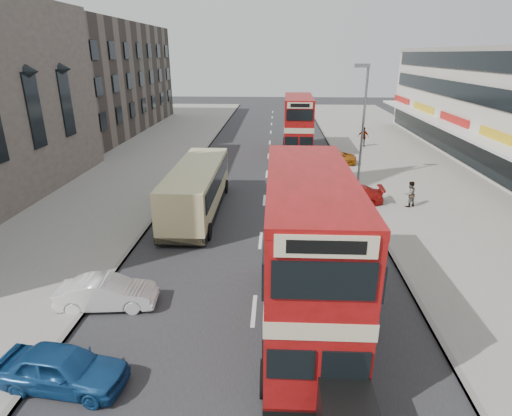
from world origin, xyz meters
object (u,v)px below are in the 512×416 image
at_px(car_left_near, 63,368).
at_px(car_right_a, 349,195).
at_px(car_left_front, 107,293).
at_px(pedestrian_near, 410,194).
at_px(cyclist, 323,169).
at_px(street_lamp, 363,116).
at_px(coach, 197,188).
at_px(bus_main, 308,255).
at_px(pedestrian_far, 363,137).
at_px(car_right_b, 331,158).
at_px(bus_second, 298,125).

distance_m(car_left_near, car_right_a, 18.58).
height_order(car_left_near, car_left_front, car_left_near).
height_order(pedestrian_near, cyclist, cyclist).
relative_size(street_lamp, coach, 0.83).
bearing_deg(bus_main, car_right_a, -105.88).
bearing_deg(pedestrian_far, bus_main, -106.14).
xyz_separation_m(bus_main, car_left_near, (-6.84, -2.99, -2.13)).
distance_m(street_lamp, pedestrian_near, 6.73).
bearing_deg(pedestrian_near, pedestrian_far, -120.08).
xyz_separation_m(car_left_near, cyclist, (9.32, 21.25, 0.06)).
xyz_separation_m(coach, car_right_b, (9.07, 11.44, -0.97)).
relative_size(street_lamp, cyclist, 4.06).
relative_size(bus_second, pedestrian_far, 4.81).
relative_size(bus_main, pedestrian_near, 5.98).
relative_size(street_lamp, pedestrian_near, 5.14).
xyz_separation_m(car_right_a, pedestrian_near, (3.43, -0.69, 0.35)).
relative_size(car_right_a, pedestrian_far, 2.15).
distance_m(car_left_near, car_left_front, 3.86).
relative_size(car_right_b, pedestrian_far, 2.12).
xyz_separation_m(car_left_near, pedestrian_near, (13.74, 14.76, 0.33)).
xyz_separation_m(car_right_b, pedestrian_near, (3.40, -10.18, 0.38)).
bearing_deg(car_left_front, car_right_a, -48.14).
height_order(bus_second, pedestrian_near, bus_second).
bearing_deg(car_right_b, car_left_near, -20.37).
relative_size(street_lamp, car_left_near, 2.27).
bearing_deg(street_lamp, pedestrian_far, 77.56).
xyz_separation_m(bus_main, pedestrian_far, (7.39, 28.80, -1.64)).
distance_m(car_left_front, car_right_a, 15.71).
bearing_deg(bus_main, car_left_near, 23.29).
bearing_deg(coach, bus_second, 67.52).
bearing_deg(car_left_near, car_right_a, -27.08).
distance_m(coach, car_left_front, 9.82).
distance_m(pedestrian_near, cyclist, 7.85).
xyz_separation_m(car_left_front, pedestrian_near, (14.02, 10.91, 0.36)).
xyz_separation_m(street_lamp, car_left_front, (-11.88, -16.00, -4.20)).
height_order(car_left_front, cyclist, cyclist).
bearing_deg(pedestrian_near, street_lamp, -95.62).
relative_size(pedestrian_far, cyclist, 0.94).
height_order(street_lamp, coach, street_lamp).
xyz_separation_m(bus_main, cyclist, (2.49, 18.26, -2.07)).
distance_m(bus_main, pedestrian_near, 13.76).
bearing_deg(car_left_front, car_left_near, 178.50).
bearing_deg(cyclist, car_right_a, -78.70).
xyz_separation_m(car_right_a, cyclist, (-0.99, 5.80, 0.08)).
bearing_deg(pedestrian_far, pedestrian_near, -93.40).
bearing_deg(car_right_a, car_right_b, -177.96).
bearing_deg(car_left_near, coach, 1.26).
bearing_deg(street_lamp, pedestrian_near, -67.19).
bearing_deg(bus_main, street_lamp, -106.07).
distance_m(car_right_b, pedestrian_near, 10.74).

